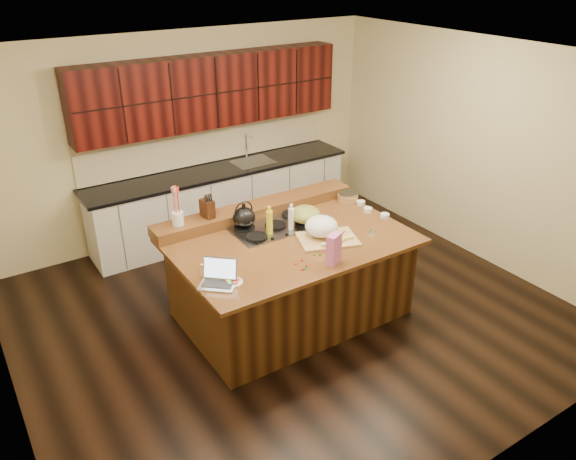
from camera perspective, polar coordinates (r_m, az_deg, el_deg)
room at (r=5.54m, az=0.28°, el=3.04°), size 5.52×5.02×2.72m
island at (r=5.95m, az=0.26°, el=-4.79°), size 2.40×1.60×0.92m
back_ledge at (r=6.24m, az=-3.25°, el=2.09°), size 2.40×0.30×0.12m
cooktop at (r=5.95m, az=-1.31°, el=0.35°), size 0.92×0.52×0.05m
back_counter at (r=7.62m, az=-7.07°, el=6.62°), size 3.70×0.66×2.40m
kettle at (r=5.86m, az=-4.49°, el=1.31°), size 0.24×0.24×0.21m
green_bowl at (r=5.95m, az=1.80°, el=1.61°), size 0.39×0.39×0.18m
laptop at (r=5.00m, az=-7.06°, el=-4.78°), size 0.40×0.39×0.22m
oil_bottle at (r=5.75m, az=-1.90°, el=0.71°), size 0.08×0.08×0.27m
vinegar_bottle at (r=5.85m, az=0.33°, el=1.08°), size 0.07×0.07×0.25m
wooden_tray at (r=5.70m, az=3.58°, el=0.08°), size 0.69×0.59×0.24m
ramekin_a at (r=6.27m, az=9.81°, el=1.45°), size 0.12×0.12×0.04m
ramekin_b at (r=6.55m, az=7.40°, el=2.76°), size 0.13×0.13×0.04m
ramekin_c at (r=6.38m, az=8.12°, el=2.06°), size 0.10×0.10×0.04m
strainer_bowl at (r=6.60m, az=6.09°, el=3.27°), size 0.27×0.27×0.09m
kitchen_timer at (r=5.90m, az=8.58°, el=-0.00°), size 0.10×0.10×0.07m
pink_bag at (r=5.24m, az=4.67°, el=-1.93°), size 0.18×0.14×0.30m
candy_plate at (r=5.02m, az=-5.63°, el=-5.30°), size 0.20×0.20×0.01m
package_box at (r=5.13m, az=-8.30°, el=-4.00°), size 0.10×0.08×0.12m
utensil_crock at (r=5.83m, az=-11.13°, el=1.16°), size 0.12×0.12×0.14m
knife_block at (r=5.93m, az=-8.21°, el=2.17°), size 0.12×0.17×0.20m
gumdrop_0 at (r=5.33m, az=1.44°, el=-3.08°), size 0.02×0.02×0.02m
gumdrop_1 at (r=5.42m, az=2.68°, el=-2.53°), size 0.02×0.02×0.02m
gumdrop_2 at (r=5.26m, az=0.81°, el=-3.47°), size 0.02×0.02×0.02m
gumdrop_3 at (r=5.21m, az=1.73°, el=-3.81°), size 0.02×0.02×0.02m
gumdrop_4 at (r=5.45m, az=4.91°, el=-2.43°), size 0.02×0.02×0.02m
gumdrop_5 at (r=5.35m, az=4.52°, el=-3.04°), size 0.02×0.02×0.02m
gumdrop_6 at (r=5.36m, az=4.75°, el=-2.97°), size 0.02×0.02×0.02m
gumdrop_7 at (r=5.19m, az=1.65°, el=-3.98°), size 0.02×0.02×0.02m
gumdrop_8 at (r=5.18m, az=1.46°, el=-4.02°), size 0.02×0.02×0.02m
gumdrop_9 at (r=5.43m, az=3.27°, el=-2.49°), size 0.02×0.02×0.02m
gumdrop_10 at (r=5.25m, az=1.87°, el=-3.57°), size 0.02×0.02×0.02m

